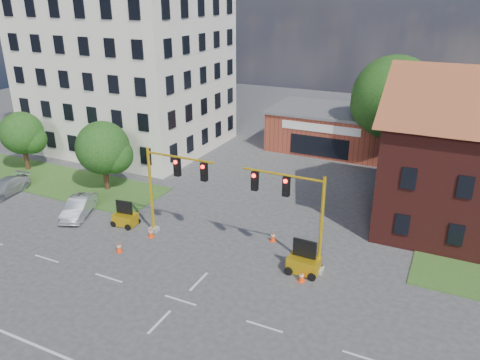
{
  "coord_description": "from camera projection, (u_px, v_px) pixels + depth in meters",
  "views": [
    {
      "loc": [
        12.17,
        -17.8,
        15.76
      ],
      "look_at": [
        -1.16,
        10.0,
        3.29
      ],
      "focal_mm": 35.0,
      "sensor_mm": 36.0,
      "label": 1
    }
  ],
  "objects": [
    {
      "name": "pickup_white",
      "position": [
        453.0,
        223.0,
        32.42
      ],
      "size": [
        6.45,
        4.72,
        1.63
      ],
      "primitive_type": "imported",
      "rotation": [
        0.0,
        0.0,
        1.18
      ],
      "color": "white",
      "rests_on": "ground"
    },
    {
      "name": "tree_large",
      "position": [
        398.0,
        101.0,
        43.16
      ],
      "size": [
        8.2,
        7.81,
        10.53
      ],
      "color": "#342013",
      "rests_on": "ground"
    },
    {
      "name": "lane_markings",
      "position": [
        148.0,
        334.0,
        23.16
      ],
      "size": [
        60.0,
        36.0,
        0.01
      ],
      "primitive_type": null,
      "color": "silver",
      "rests_on": "ground"
    },
    {
      "name": "cone_b",
      "position": [
        151.0,
        233.0,
        32.15
      ],
      "size": [
        0.4,
        0.4,
        0.7
      ],
      "color": "#F93C0D",
      "rests_on": "ground"
    },
    {
      "name": "office_block",
      "position": [
        125.0,
        48.0,
        48.13
      ],
      "size": [
        18.4,
        15.4,
        20.6
      ],
      "color": "silver",
      "rests_on": "ground"
    },
    {
      "name": "signal_mast_east",
      "position": [
        295.0,
        208.0,
        27.47
      ],
      "size": [
        5.3,
        0.6,
        6.2
      ],
      "color": "gray",
      "rests_on": "ground"
    },
    {
      "name": "sedan_silver_front",
      "position": [
        79.0,
        207.0,
        35.12
      ],
      "size": [
        3.01,
        4.52,
        1.41
      ],
      "primitive_type": "imported",
      "rotation": [
        0.0,
        0.0,
        0.39
      ],
      "color": "#B7B9BF",
      "rests_on": "ground"
    },
    {
      "name": "trailer_east",
      "position": [
        304.0,
        263.0,
        27.99
      ],
      "size": [
        1.88,
        1.27,
        2.11
      ],
      "rotation": [
        0.0,
        0.0,
        -0.02
      ],
      "color": "gold",
      "rests_on": "ground"
    },
    {
      "name": "grass_verge_nw",
      "position": [
        51.0,
        180.0,
        42.03
      ],
      "size": [
        22.0,
        6.0,
        0.08
      ],
      "primitive_type": "cube",
      "color": "#305821",
      "rests_on": "ground"
    },
    {
      "name": "ground",
      "position": [
        180.0,
        300.0,
        25.67
      ],
      "size": [
        120.0,
        120.0,
        0.0
      ],
      "primitive_type": "plane",
      "color": "#3D3C3F",
      "rests_on": "ground"
    },
    {
      "name": "signal_mast_west",
      "position": [
        170.0,
        184.0,
        30.96
      ],
      "size": [
        5.3,
        0.6,
        6.2
      ],
      "color": "gray",
      "rests_on": "ground"
    },
    {
      "name": "cone_a",
      "position": [
        119.0,
        247.0,
        30.33
      ],
      "size": [
        0.4,
        0.4,
        0.7
      ],
      "color": "#F93C0D",
      "rests_on": "ground"
    },
    {
      "name": "cone_c",
      "position": [
        302.0,
        276.0,
        27.22
      ],
      "size": [
        0.4,
        0.4,
        0.7
      ],
      "color": "#F93C0D",
      "rests_on": "ground"
    },
    {
      "name": "sedan_silver_rear",
      "position": [
        6.0,
        187.0,
        38.8
      ],
      "size": [
        2.37,
        4.7,
        1.31
      ],
      "primitive_type": "imported",
      "rotation": [
        0.0,
        0.0,
        0.12
      ],
      "color": "#B7B9BF",
      "rests_on": "ground"
    },
    {
      "name": "trailer_west",
      "position": [
        125.0,
        218.0,
        33.71
      ],
      "size": [
        1.74,
        1.26,
        1.85
      ],
      "rotation": [
        0.0,
        0.0,
        0.11
      ],
      "color": "gold",
      "rests_on": "ground"
    },
    {
      "name": "tree_nw_rear",
      "position": [
        24.0,
        135.0,
        43.17
      ],
      "size": [
        4.12,
        3.92,
        5.59
      ],
      "color": "#342013",
      "rests_on": "ground"
    },
    {
      "name": "tree_nw_front",
      "position": [
        106.0,
        150.0,
        38.69
      ],
      "size": [
        4.66,
        4.44,
        5.96
      ],
      "color": "#342013",
      "rests_on": "ground"
    },
    {
      "name": "brick_shop",
      "position": [
        330.0,
        128.0,
        49.93
      ],
      "size": [
        12.4,
        8.4,
        4.3
      ],
      "color": "brown",
      "rests_on": "ground"
    },
    {
      "name": "cone_d",
      "position": [
        273.0,
        237.0,
        31.64
      ],
      "size": [
        0.4,
        0.4,
        0.7
      ],
      "color": "#F93C0D",
      "rests_on": "ground"
    }
  ]
}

